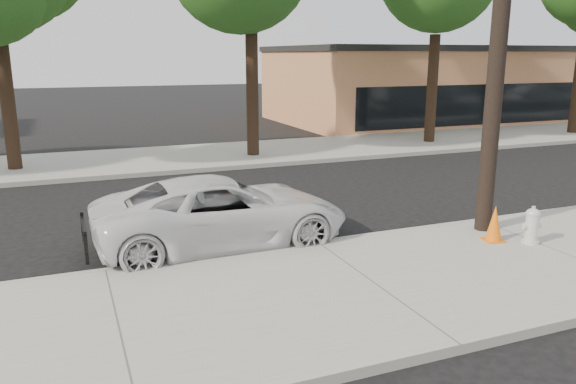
% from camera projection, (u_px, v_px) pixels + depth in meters
% --- Properties ---
extents(ground, '(120.00, 120.00, 0.00)m').
position_uv_depth(ground, '(278.00, 220.00, 13.04)').
color(ground, black).
rests_on(ground, ground).
extents(near_sidewalk, '(90.00, 4.40, 0.15)m').
position_uv_depth(near_sidewalk, '(373.00, 286.00, 9.15)').
color(near_sidewalk, gray).
rests_on(near_sidewalk, ground).
extents(far_sidewalk, '(90.00, 5.00, 0.15)m').
position_uv_depth(far_sidewalk, '(196.00, 157.00, 20.68)').
color(far_sidewalk, gray).
rests_on(far_sidewalk, ground).
extents(curb_near, '(90.00, 0.12, 0.16)m').
position_uv_depth(curb_near, '(316.00, 245.00, 11.13)').
color(curb_near, '#9E9B93').
rests_on(curb_near, ground).
extents(building_main, '(18.00, 10.00, 4.00)m').
position_uv_depth(building_main, '(435.00, 85.00, 32.78)').
color(building_main, '#AD7148').
rests_on(building_main, ground).
extents(utility_pole, '(1.40, 0.34, 9.00)m').
position_uv_depth(utility_pole, '(502.00, 4.00, 10.79)').
color(utility_pole, black).
rests_on(utility_pole, near_sidewalk).
extents(police_cruiser, '(5.08, 2.41, 1.40)m').
position_uv_depth(police_cruiser, '(223.00, 212.00, 11.18)').
color(police_cruiser, silver).
rests_on(police_cruiser, ground).
extents(fire_hydrant, '(0.37, 0.34, 0.70)m').
position_uv_depth(fire_hydrant, '(532.00, 227.00, 10.92)').
color(fire_hydrant, silver).
rests_on(fire_hydrant, near_sidewalk).
extents(traffic_cone, '(0.42, 0.42, 0.72)m').
position_uv_depth(traffic_cone, '(494.00, 224.00, 11.06)').
color(traffic_cone, orange).
rests_on(traffic_cone, near_sidewalk).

